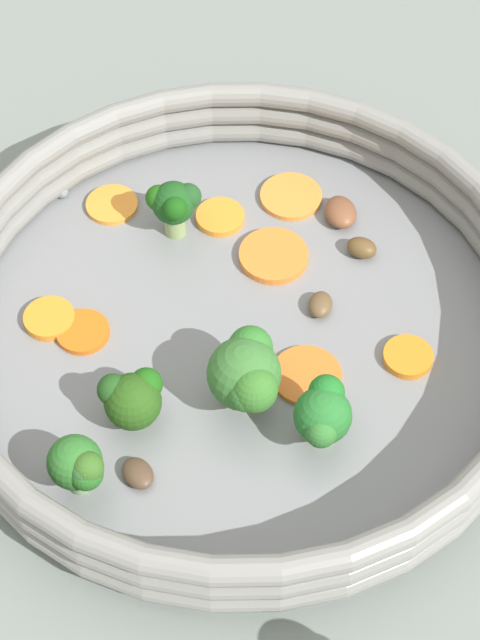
# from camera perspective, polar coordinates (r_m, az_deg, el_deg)

# --- Properties ---
(ground_plane) EXTENTS (4.00, 4.00, 0.00)m
(ground_plane) POSITION_cam_1_polar(r_m,az_deg,el_deg) (0.69, 0.00, -1.28)
(ground_plane) COLOR slate
(skillet) EXTENTS (0.36, 0.36, 0.01)m
(skillet) POSITION_cam_1_polar(r_m,az_deg,el_deg) (0.69, 0.00, -1.02)
(skillet) COLOR gray
(skillet) RESTS_ON ground_plane
(skillet_rim_wall) EXTENTS (0.38, 0.38, 0.05)m
(skillet_rim_wall) POSITION_cam_1_polar(r_m,az_deg,el_deg) (0.66, 0.00, 0.53)
(skillet_rim_wall) COLOR gray
(skillet_rim_wall) RESTS_ON skillet
(skillet_rivet_left) EXTENTS (0.01, 0.01, 0.01)m
(skillet_rivet_left) POSITION_cam_1_polar(r_m,az_deg,el_deg) (0.77, -9.49, 6.75)
(skillet_rivet_left) COLOR gray
(skillet_rivet_left) RESTS_ON skillet
(carrot_slice_0) EXTENTS (0.06, 0.06, 0.00)m
(carrot_slice_0) POSITION_cam_1_polar(r_m,az_deg,el_deg) (0.66, 3.57, -2.97)
(carrot_slice_0) COLOR orange
(carrot_slice_0) RESTS_ON skillet
(carrot_slice_1) EXTENTS (0.05, 0.05, 0.01)m
(carrot_slice_1) POSITION_cam_1_polar(r_m,az_deg,el_deg) (0.72, 1.80, 3.44)
(carrot_slice_1) COLOR orange
(carrot_slice_1) RESTS_ON skillet
(carrot_slice_2) EXTENTS (0.04, 0.04, 0.01)m
(carrot_slice_2) POSITION_cam_1_polar(r_m,az_deg,el_deg) (0.68, 8.95, -1.96)
(carrot_slice_2) COLOR orange
(carrot_slice_2) RESTS_ON skillet
(carrot_slice_3) EXTENTS (0.04, 0.04, 0.01)m
(carrot_slice_3) POSITION_cam_1_polar(r_m,az_deg,el_deg) (0.69, -10.18, -0.15)
(carrot_slice_3) COLOR orange
(carrot_slice_3) RESTS_ON skillet
(carrot_slice_4) EXTENTS (0.06, 0.06, 0.00)m
(carrot_slice_4) POSITION_cam_1_polar(r_m,az_deg,el_deg) (0.76, 2.74, 6.60)
(carrot_slice_4) COLOR orange
(carrot_slice_4) RESTS_ON skillet
(carrot_slice_5) EXTENTS (0.04, 0.04, 0.00)m
(carrot_slice_5) POSITION_cam_1_polar(r_m,az_deg,el_deg) (0.74, -1.06, 5.51)
(carrot_slice_5) COLOR orange
(carrot_slice_5) RESTS_ON skillet
(carrot_slice_6) EXTENTS (0.05, 0.05, 0.00)m
(carrot_slice_6) POSITION_cam_1_polar(r_m,az_deg,el_deg) (0.76, -6.85, 6.13)
(carrot_slice_6) COLOR orange
(carrot_slice_6) RESTS_ON skillet
(carrot_slice_7) EXTENTS (0.03, 0.03, 0.00)m
(carrot_slice_7) POSITION_cam_1_polar(r_m,az_deg,el_deg) (0.69, -8.38, -0.62)
(carrot_slice_7) COLOR orange
(carrot_slice_7) RESTS_ON skillet
(broccoli_floret_0) EXTENTS (0.06, 0.04, 0.05)m
(broccoli_floret_0) POSITION_cam_1_polar(r_m,az_deg,el_deg) (0.62, 0.36, -2.92)
(broccoli_floret_0) COLOR #658656
(broccoli_floret_0) RESTS_ON skillet
(broccoli_floret_1) EXTENTS (0.03, 0.04, 0.04)m
(broccoli_floret_1) POSITION_cam_1_polar(r_m,az_deg,el_deg) (0.72, -3.55, 6.20)
(broccoli_floret_1) COLOR #8BA361
(broccoli_floret_1) RESTS_ON skillet
(broccoli_floret_2) EXTENTS (0.04, 0.03, 0.04)m
(broccoli_floret_2) POSITION_cam_1_polar(r_m,az_deg,el_deg) (0.62, 4.46, -5.03)
(broccoli_floret_2) COLOR #7DB164
(broccoli_floret_2) RESTS_ON skillet
(broccoli_floret_3) EXTENTS (0.03, 0.03, 0.04)m
(broccoli_floret_3) POSITION_cam_1_polar(r_m,az_deg,el_deg) (0.60, -8.60, -7.71)
(broccoli_floret_3) COLOR #82A46C
(broccoli_floret_3) RESTS_ON skillet
(broccoli_floret_4) EXTENTS (0.04, 0.04, 0.04)m
(broccoli_floret_4) POSITION_cam_1_polar(r_m,az_deg,el_deg) (0.63, -5.70, -4.10)
(broccoli_floret_4) COLOR #5E8E47
(broccoli_floret_4) RESTS_ON skillet
(mushroom_piece_0) EXTENTS (0.03, 0.03, 0.01)m
(mushroom_piece_0) POSITION_cam_1_polar(r_m,az_deg,el_deg) (0.63, -5.48, -8.14)
(mushroom_piece_0) COLOR brown
(mushroom_piece_0) RESTS_ON skillet
(mushroom_piece_1) EXTENTS (0.02, 0.02, 0.01)m
(mushroom_piece_1) POSITION_cam_1_polar(r_m,az_deg,el_deg) (0.72, 6.51, 3.85)
(mushroom_piece_1) COLOR brown
(mushroom_piece_1) RESTS_ON skillet
(mushroom_piece_2) EXTENTS (0.02, 0.02, 0.01)m
(mushroom_piece_2) POSITION_cam_1_polar(r_m,az_deg,el_deg) (0.69, 4.30, 0.83)
(mushroom_piece_2) COLOR brown
(mushroom_piece_2) RESTS_ON skillet
(mushroom_piece_3) EXTENTS (0.03, 0.03, 0.01)m
(mushroom_piece_3) POSITION_cam_1_polar(r_m,az_deg,el_deg) (0.74, 5.39, 5.75)
(mushroom_piece_3) COLOR brown
(mushroom_piece_3) RESTS_ON skillet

